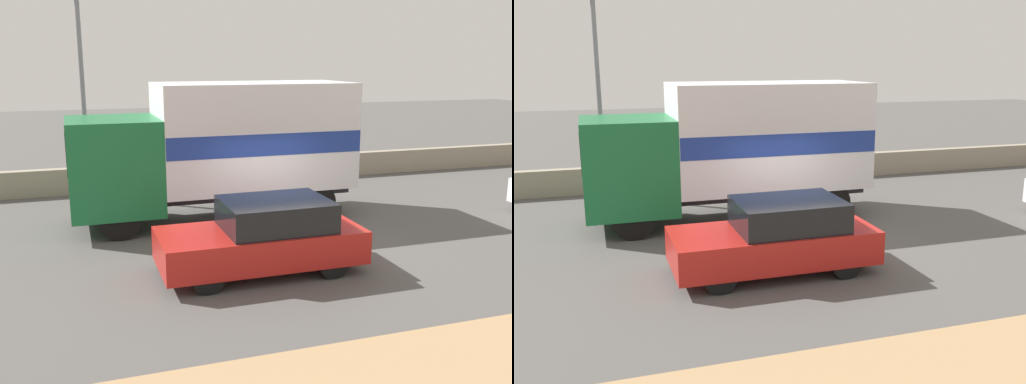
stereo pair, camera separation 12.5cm
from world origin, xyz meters
The scene contains 5 objects.
ground_plane centered at (0.00, 0.00, 0.00)m, with size 80.00×80.00×0.00m, color #514F4C.
stone_wall_backdrop centered at (0.00, 7.24, 0.42)m, with size 60.00×0.35×0.85m.
street_lamp centered at (-4.09, 6.50, 3.66)m, with size 0.56×0.28×6.24m.
box_truck centered at (-0.68, 2.93, 2.02)m, with size 7.44×2.49×3.66m.
car_hatchback centered at (-0.93, -1.21, 0.74)m, with size 4.13×1.79×1.50m.
Camera 2 is at (-4.43, -11.74, 4.28)m, focal length 40.00 mm.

